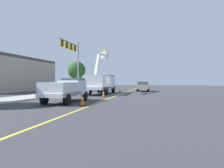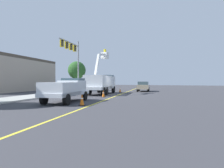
{
  "view_description": "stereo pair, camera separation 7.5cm",
  "coord_description": "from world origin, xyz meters",
  "views": [
    {
      "loc": [
        -23.85,
        -8.67,
        1.81
      ],
      "look_at": [
        -0.07,
        0.98,
        1.4
      ],
      "focal_mm": 31.31,
      "sensor_mm": 36.0,
      "label": 1
    },
    {
      "loc": [
        -23.82,
        -8.74,
        1.81
      ],
      "look_at": [
        -0.07,
        0.98,
        1.4
      ],
      "focal_mm": 31.31,
      "sensor_mm": 36.0,
      "label": 2
    }
  ],
  "objects": [
    {
      "name": "passing_minivan",
      "position": [
        9.44,
        -1.0,
        0.97
      ],
      "size": [
        5.05,
        2.66,
        1.69
      ],
      "color": "tan",
      "rests_on": "ground"
    },
    {
      "name": "traffic_cone_mid_rear",
      "position": [
        5.05,
        1.7,
        0.37
      ],
      "size": [
        0.4,
        0.4,
        0.75
      ],
      "color": "black",
      "rests_on": "ground"
    },
    {
      "name": "commercial_building_backdrop",
      "position": [
        1.49,
        21.19,
        2.99
      ],
      "size": [
        19.22,
        10.36,
        5.99
      ],
      "color": "#A89989",
      "rests_on": "ground"
    },
    {
      "name": "lane_centre_stripe",
      "position": [
        0.0,
        0.0,
        0.0
      ],
      "size": [
        49.36,
        8.29,
        0.01
      ],
      "primitive_type": "cube",
      "rotation": [
        0.0,
        0.0,
        0.16
      ],
      "color": "yellow",
      "rests_on": "ground"
    },
    {
      "name": "traffic_cone_mid_front",
      "position": [
        -4.07,
        0.38,
        0.38
      ],
      "size": [
        0.4,
        0.4,
        0.76
      ],
      "color": "black",
      "rests_on": "ground"
    },
    {
      "name": "service_pickup_truck",
      "position": [
        -10.05,
        1.11,
        1.12
      ],
      "size": [
        5.87,
        2.98,
        2.06
      ],
      "color": "silver",
      "rests_on": "ground"
    },
    {
      "name": "street_tree_right",
      "position": [
        7.55,
        11.24,
        3.8
      ],
      "size": [
        3.31,
        3.31,
        5.48
      ],
      "color": "brown",
      "rests_on": "ground"
    },
    {
      "name": "sidewalk_far_side",
      "position": [
        -1.43,
        8.67,
        0.06
      ],
      "size": [
        59.79,
        13.31,
        0.12
      ],
      "primitive_type": "cube",
      "rotation": [
        0.0,
        0.0,
        0.16
      ],
      "color": "#9E9E99",
      "rests_on": "ground"
    },
    {
      "name": "utility_bucket_truck",
      "position": [
        0.6,
        2.86,
        1.6
      ],
      "size": [
        8.5,
        3.8,
        6.37
      ],
      "color": "silver",
      "rests_on": "ground"
    },
    {
      "name": "traffic_cone_leading",
      "position": [
        -11.41,
        -1.28,
        0.41
      ],
      "size": [
        0.4,
        0.4,
        0.84
      ],
      "color": "black",
      "rests_on": "ground"
    },
    {
      "name": "traffic_signal_mast",
      "position": [
        1.59,
        8.13,
        5.94
      ],
      "size": [
        6.39,
        1.31,
        8.29
      ],
      "color": "gray",
      "rests_on": "ground"
    },
    {
      "name": "ground",
      "position": [
        0.0,
        0.0,
        0.0
      ],
      "size": [
        120.0,
        120.0,
        0.0
      ],
      "primitive_type": "plane",
      "color": "#38383D"
    }
  ]
}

